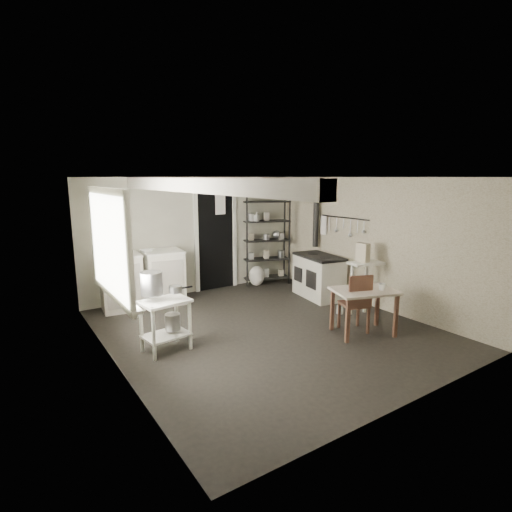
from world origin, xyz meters
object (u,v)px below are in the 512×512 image
work_table (363,309)px  chair (354,300)px  base_cabinets (143,281)px  shelf_rack (266,241)px  stove (319,275)px  stockpot (152,284)px  prep_table (166,322)px  flour_sack (257,275)px

work_table → chair: (-0.03, 0.16, 0.10)m
base_cabinets → shelf_rack: (2.77, 0.07, 0.49)m
stove → work_table: (-0.71, -1.76, -0.06)m
stockpot → work_table: size_ratio=0.34×
stockpot → base_cabinets: (0.51, 1.99, -0.48)m
prep_table → stockpot: bearing=153.7°
shelf_rack → chair: size_ratio=2.28×
work_table → flour_sack: work_table is taller
stockpot → base_cabinets: 2.11m
stockpot → flour_sack: stockpot is taller
prep_table → stockpot: stockpot is taller
prep_table → chair: (2.63, -0.89, 0.08)m
stockpot → chair: (2.77, -0.96, -0.45)m
work_table → flour_sack: size_ratio=2.10×
stockpot → work_table: stockpot is taller
shelf_rack → stove: (0.24, -1.42, -0.51)m
stove → chair: chair is taller
shelf_rack → flour_sack: 0.77m
work_table → chair: bearing=102.1°
stockpot → chair: bearing=-19.2°
prep_table → flour_sack: (2.84, 2.07, -0.16)m
stove → chair: 1.77m
stove → base_cabinets: bearing=164.6°
work_table → chair: size_ratio=0.98×
prep_table → flour_sack: prep_table is taller
base_cabinets → stove: size_ratio=1.44×
prep_table → stove: stove is taller
work_table → flour_sack: (0.18, 3.12, -0.14)m
stockpot → base_cabinets: size_ratio=0.20×
prep_table → stove: bearing=11.9°
base_cabinets → work_table: size_ratio=1.69×
stockpot → flour_sack: size_ratio=0.72×
stockpot → flour_sack: 3.66m
stove → chair: bearing=-106.2°
prep_table → flour_sack: size_ratio=1.66×
shelf_rack → work_table: size_ratio=2.32×
prep_table → stockpot: (-0.14, 0.07, 0.54)m
stockpot → prep_table: bearing=-26.3°
stove → flour_sack: 1.47m
work_table → flour_sack: bearing=86.8°
base_cabinets → shelf_rack: shelf_rack is taller
stove → stockpot: bearing=-160.9°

